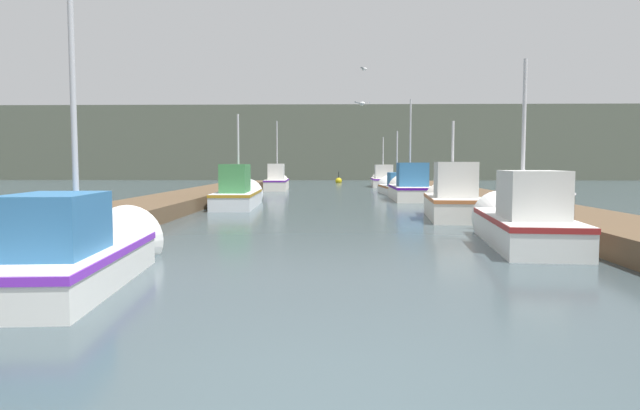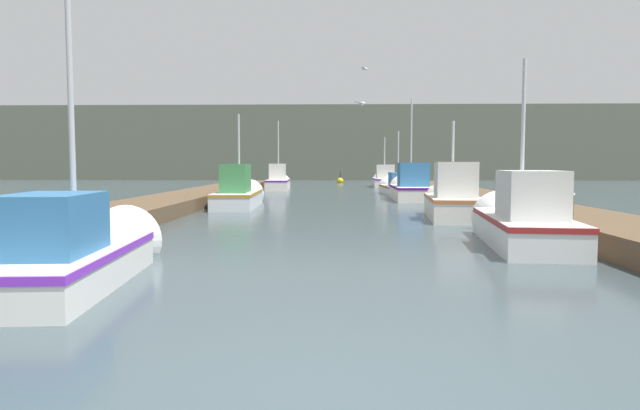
% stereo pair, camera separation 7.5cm
% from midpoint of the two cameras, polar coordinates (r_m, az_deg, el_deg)
% --- Properties ---
extents(ground_plane, '(200.00, 200.00, 0.00)m').
position_cam_midpoint_polar(ground_plane, '(4.12, 0.63, -19.55)').
color(ground_plane, '#38474C').
extents(dock_left, '(2.37, 40.00, 0.46)m').
position_cam_midpoint_polar(dock_left, '(20.68, -15.15, 0.09)').
color(dock_left, brown).
rests_on(dock_left, ground_plane).
extents(dock_right, '(2.37, 40.00, 0.46)m').
position_cam_midpoint_polar(dock_right, '(20.65, 17.78, 0.03)').
color(dock_right, brown).
rests_on(dock_right, ground_plane).
extents(distant_shore_ridge, '(120.00, 16.00, 7.42)m').
position_cam_midpoint_polar(distant_shore_ridge, '(64.18, 1.42, 6.01)').
color(distant_shore_ridge, '#565B4C').
rests_on(distant_shore_ridge, ground_plane).
extents(fishing_boat_0, '(1.73, 4.74, 4.82)m').
position_cam_midpoint_polar(fishing_boat_0, '(8.80, -22.81, -4.28)').
color(fishing_boat_0, silver).
rests_on(fishing_boat_0, ground_plane).
extents(fishing_boat_1, '(1.91, 5.17, 4.15)m').
position_cam_midpoint_polar(fishing_boat_1, '(12.54, 19.30, -1.36)').
color(fishing_boat_1, silver).
rests_on(fishing_boat_1, ground_plane).
extents(fishing_boat_2, '(1.81, 4.70, 3.28)m').
position_cam_midpoint_polar(fishing_boat_2, '(17.87, 12.92, 0.50)').
color(fishing_boat_2, silver).
rests_on(fishing_boat_2, ground_plane).
extents(fishing_boat_3, '(1.64, 5.95, 3.91)m').
position_cam_midpoint_polar(fishing_boat_3, '(22.41, -8.16, 1.17)').
color(fishing_boat_3, silver).
rests_on(fishing_boat_3, ground_plane).
extents(fishing_boat_4, '(1.71, 5.39, 5.02)m').
position_cam_midpoint_polar(fishing_boat_4, '(26.68, 8.84, 1.67)').
color(fishing_boat_4, silver).
rests_on(fishing_boat_4, ground_plane).
extents(fishing_boat_5, '(1.83, 4.83, 3.92)m').
position_cam_midpoint_polar(fishing_boat_5, '(31.57, 7.54, 1.77)').
color(fishing_boat_5, silver).
rests_on(fishing_boat_5, ground_plane).
extents(fishing_boat_6, '(1.53, 5.75, 4.61)m').
position_cam_midpoint_polar(fishing_boat_6, '(36.18, -4.36, 2.34)').
color(fishing_boat_6, silver).
rests_on(fishing_boat_6, ground_plane).
extents(fishing_boat_7, '(1.71, 4.99, 3.96)m').
position_cam_midpoint_polar(fishing_boat_7, '(40.98, 6.24, 2.54)').
color(fishing_boat_7, silver).
rests_on(fishing_boat_7, ground_plane).
extents(mooring_piling_0, '(0.30, 0.30, 1.09)m').
position_cam_midpoint_polar(mooring_piling_0, '(12.02, 23.30, -1.45)').
color(mooring_piling_0, '#473523').
rests_on(mooring_piling_0, ground_plane).
extents(mooring_piling_1, '(0.28, 0.28, 1.34)m').
position_cam_midpoint_polar(mooring_piling_1, '(19.66, 15.01, 1.17)').
color(mooring_piling_1, '#473523').
rests_on(mooring_piling_1, ground_plane).
extents(channel_buoy, '(0.56, 0.56, 1.06)m').
position_cam_midpoint_polar(channel_buoy, '(48.77, 1.83, 2.42)').
color(channel_buoy, gold).
rests_on(channel_buoy, ground_plane).
extents(seagull_lead, '(0.55, 0.32, 0.12)m').
position_cam_midpoint_polar(seagull_lead, '(19.64, 4.14, 10.09)').
color(seagull_lead, white).
extents(seagull_1, '(0.37, 0.54, 0.12)m').
position_cam_midpoint_polar(seagull_1, '(26.47, 4.34, 13.41)').
color(seagull_1, white).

